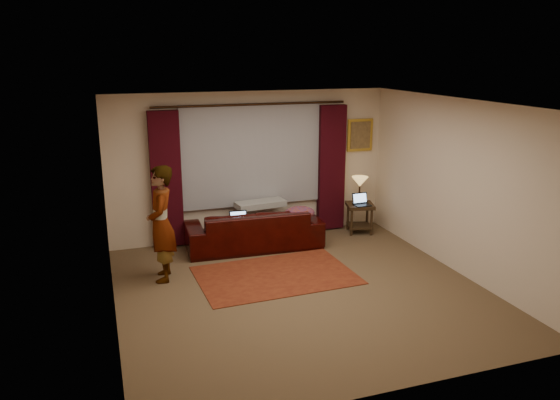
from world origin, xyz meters
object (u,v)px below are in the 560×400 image
object	(u,v)px
sofa	(254,221)
laptop_sofa	(239,219)
person	(161,224)
laptop_table	(363,200)
end_table	(360,218)
tiffany_lamp	(360,190)

from	to	relation	value
sofa	laptop_sofa	size ratio (longest dim) A/B	7.11
sofa	person	xyz separation A→B (m)	(-1.63, -0.87, 0.39)
laptop_table	person	world-z (taller)	person
laptop_table	sofa	bearing A→B (deg)	179.12
sofa	end_table	size ratio (longest dim) A/B	4.17
laptop_sofa	person	distance (m)	1.57
sofa	laptop_table	distance (m)	2.07
laptop_sofa	tiffany_lamp	bearing A→B (deg)	12.13
tiffany_lamp	laptop_table	bearing A→B (deg)	-101.01
laptop_sofa	end_table	size ratio (longest dim) A/B	0.59
laptop_table	person	distance (m)	3.81
laptop_sofa	person	bearing A→B (deg)	-147.58
laptop_sofa	person	size ratio (longest dim) A/B	0.19
laptop_sofa	laptop_table	size ratio (longest dim) A/B	1.00
sofa	laptop_sofa	distance (m)	0.32
tiffany_lamp	laptop_table	size ratio (longest dim) A/B	1.51
laptop_sofa	tiffany_lamp	distance (m)	2.42
laptop_sofa	person	world-z (taller)	person
sofa	end_table	distance (m)	2.09
sofa	tiffany_lamp	size ratio (longest dim) A/B	4.72
tiffany_lamp	laptop_table	xyz separation A→B (m)	(-0.04, -0.21, -0.13)
person	tiffany_lamp	bearing A→B (deg)	114.61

